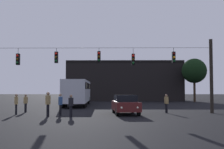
% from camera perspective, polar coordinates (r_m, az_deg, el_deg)
% --- Properties ---
extents(ground_plane, '(168.00, 168.00, 0.00)m').
position_cam_1_polar(ground_plane, '(32.47, -2.29, -6.56)').
color(ground_plane, black).
rests_on(ground_plane, ground).
extents(overhead_signal_span, '(19.63, 0.44, 6.15)m').
position_cam_1_polar(overhead_signal_span, '(23.10, -3.45, 1.02)').
color(overhead_signal_span, black).
rests_on(overhead_signal_span, ground).
extents(city_bus, '(2.99, 11.10, 3.00)m').
position_cam_1_polar(city_bus, '(33.37, -7.13, -3.24)').
color(city_bus, '#B7BCC6').
rests_on(city_bus, ground).
extents(car_near_right, '(2.24, 4.47, 1.52)m').
position_cam_1_polar(car_near_right, '(21.92, 2.77, -6.13)').
color(car_near_right, '#511919').
rests_on(car_near_right, ground).
extents(pedestrian_crossing_left, '(0.30, 0.40, 1.77)m').
position_cam_1_polar(pedestrian_crossing_left, '(20.45, -13.09, -5.67)').
color(pedestrian_crossing_left, black).
rests_on(pedestrian_crossing_left, ground).
extents(pedestrian_crossing_center, '(0.32, 0.41, 1.61)m').
position_cam_1_polar(pedestrian_crossing_center, '(22.71, -19.18, -5.58)').
color(pedestrian_crossing_center, black).
rests_on(pedestrian_crossing_center, ground).
extents(pedestrian_crossing_right, '(0.30, 0.40, 1.59)m').
position_cam_1_polar(pedestrian_crossing_right, '(19.60, -8.48, -6.18)').
color(pedestrian_crossing_right, black).
rests_on(pedestrian_crossing_right, ground).
extents(pedestrian_near_bus, '(0.30, 0.40, 1.56)m').
position_cam_1_polar(pedestrian_near_bus, '(23.39, 11.17, -5.70)').
color(pedestrian_near_bus, black).
rests_on(pedestrian_near_bus, ground).
extents(pedestrian_trailing, '(0.26, 0.37, 1.53)m').
position_cam_1_polar(pedestrian_trailing, '(24.76, -17.41, -5.51)').
color(pedestrian_trailing, black).
rests_on(pedestrian_trailing, ground).
extents(pedestrian_far_side, '(0.36, 0.42, 1.64)m').
position_cam_1_polar(pedestrian_far_side, '(20.78, -10.62, -5.89)').
color(pedestrian_far_side, black).
rests_on(pedestrian_far_side, ground).
extents(corner_building, '(19.64, 10.01, 6.80)m').
position_cam_1_polar(corner_building, '(50.47, 2.52, -1.47)').
color(corner_building, black).
rests_on(corner_building, ground).
extents(tree_left_silhouette, '(3.88, 3.88, 6.84)m').
position_cam_1_polar(tree_left_silhouette, '(45.27, 16.62, 0.71)').
color(tree_left_silhouette, '#2D2116').
rests_on(tree_left_silhouette, ground).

